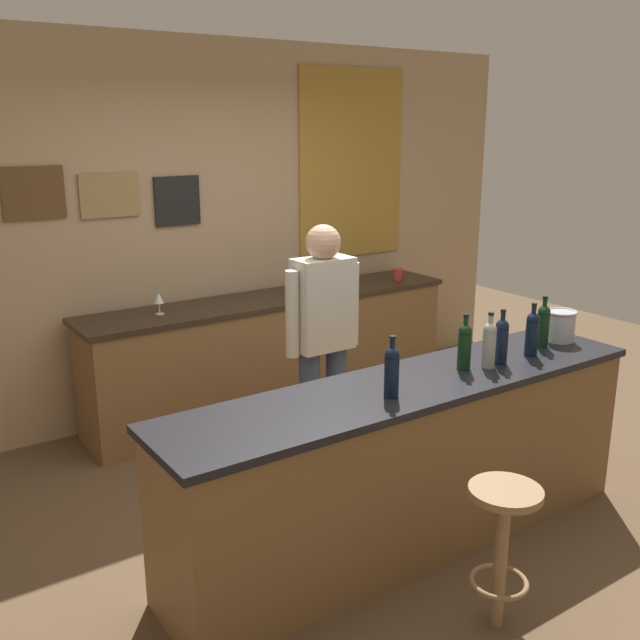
{
  "coord_description": "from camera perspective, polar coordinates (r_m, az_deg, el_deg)",
  "views": [
    {
      "loc": [
        -2.33,
        -2.97,
        2.2
      ],
      "look_at": [
        0.02,
        0.45,
        1.05
      ],
      "focal_mm": 40.26,
      "sensor_mm": 36.0,
      "label": 1
    }
  ],
  "objects": [
    {
      "name": "coffee_mug",
      "position": [
        6.13,
        6.24,
        3.63
      ],
      "size": [
        0.12,
        0.08,
        0.09
      ],
      "color": "#B2332D",
      "rests_on": "side_counter"
    },
    {
      "name": "ice_bucket",
      "position": [
        4.54,
        18.56,
        -0.38
      ],
      "size": [
        0.19,
        0.19,
        0.19
      ],
      "color": "#B7BABF",
      "rests_on": "bar_counter"
    },
    {
      "name": "wine_bottle_f",
      "position": [
        4.38,
        17.31,
        -0.33
      ],
      "size": [
        0.07,
        0.07,
        0.31
      ],
      "color": "black",
      "rests_on": "bar_counter"
    },
    {
      "name": "ground_plane",
      "position": [
        4.36,
        3.29,
        -14.78
      ],
      "size": [
        10.0,
        10.0,
        0.0
      ],
      "primitive_type": "plane",
      "color": "brown"
    },
    {
      "name": "back_wall",
      "position": [
        5.58,
        -9.19,
        7.25
      ],
      "size": [
        6.0,
        0.09,
        2.8
      ],
      "color": "tan",
      "rests_on": "ground_plane"
    },
    {
      "name": "wine_bottle_a",
      "position": [
        3.44,
        5.72,
        -3.97
      ],
      "size": [
        0.07,
        0.07,
        0.31
      ],
      "color": "black",
      "rests_on": "bar_counter"
    },
    {
      "name": "wine_bottle_b",
      "position": [
        3.88,
        11.42,
        -1.94
      ],
      "size": [
        0.07,
        0.07,
        0.31
      ],
      "color": "black",
      "rests_on": "bar_counter"
    },
    {
      "name": "wine_glass_a",
      "position": [
        5.11,
        -12.69,
        1.65
      ],
      "size": [
        0.07,
        0.07,
        0.16
      ],
      "color": "silver",
      "rests_on": "side_counter"
    },
    {
      "name": "bar_stool",
      "position": [
        3.36,
        14.3,
        -16.15
      ],
      "size": [
        0.32,
        0.32,
        0.68
      ],
      "color": "olive",
      "rests_on": "ground_plane"
    },
    {
      "name": "wine_glass_b",
      "position": [
        5.7,
        -1.76,
        3.45
      ],
      "size": [
        0.07,
        0.07,
        0.16
      ],
      "color": "silver",
      "rests_on": "side_counter"
    },
    {
      "name": "side_counter",
      "position": [
        5.64,
        -3.68,
        -2.59
      ],
      "size": [
        3.02,
        0.56,
        0.9
      ],
      "color": "brown",
      "rests_on": "ground_plane"
    },
    {
      "name": "wine_bottle_e",
      "position": [
        4.2,
        16.51,
        -0.95
      ],
      "size": [
        0.07,
        0.07,
        0.31
      ],
      "color": "black",
      "rests_on": "bar_counter"
    },
    {
      "name": "bartender",
      "position": [
        4.36,
        0.24,
        -1.31
      ],
      "size": [
        0.52,
        0.21,
        1.62
      ],
      "color": "#384766",
      "rests_on": "ground_plane"
    },
    {
      "name": "wine_bottle_c",
      "position": [
        3.94,
        13.31,
        -1.79
      ],
      "size": [
        0.07,
        0.07,
        0.31
      ],
      "color": "#999E99",
      "rests_on": "bar_counter"
    },
    {
      "name": "bar_counter",
      "position": [
        3.87,
        7.08,
        -11.26
      ],
      "size": [
        2.78,
        0.6,
        0.92
      ],
      "color": "brown",
      "rests_on": "ground_plane"
    },
    {
      "name": "wine_bottle_d",
      "position": [
        4.01,
        14.22,
        -1.52
      ],
      "size": [
        0.07,
        0.07,
        0.31
      ],
      "color": "black",
      "rests_on": "bar_counter"
    },
    {
      "name": "wine_glass_c",
      "position": [
        5.96,
        1.96,
        3.99
      ],
      "size": [
        0.07,
        0.07,
        0.16
      ],
      "color": "silver",
      "rests_on": "side_counter"
    }
  ]
}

